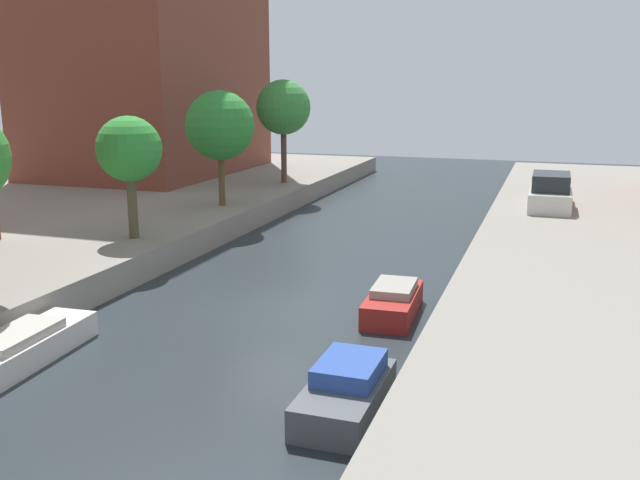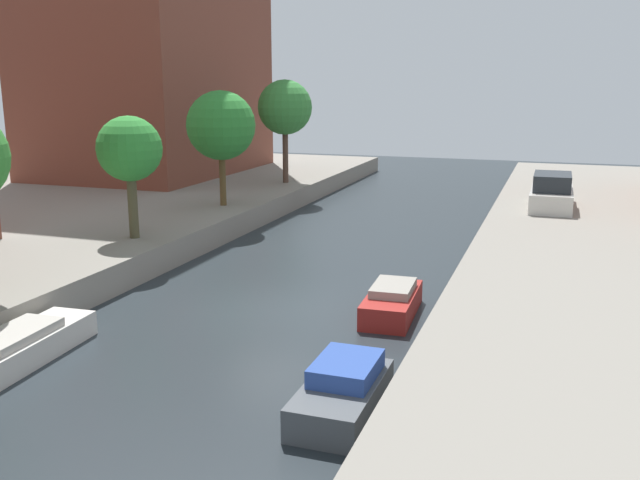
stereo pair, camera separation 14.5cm
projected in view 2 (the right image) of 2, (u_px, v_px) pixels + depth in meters
ground_plane at (270, 309)px, 20.32m from camera, size 84.00×84.00×0.00m
street_tree_2 at (129, 150)px, 24.33m from camera, size 2.30×2.30×4.36m
street_tree_3 at (221, 126)px, 30.72m from camera, size 3.08×3.08×5.14m
street_tree_4 at (285, 108)px, 37.60m from camera, size 2.97×2.97×5.60m
parked_car at (552, 193)px, 30.72m from camera, size 1.80×4.54×1.57m
moored_boat_left_2 at (23, 346)px, 16.52m from camera, size 1.54×4.17×0.84m
moored_boat_right_2 at (343, 392)px, 13.90m from camera, size 1.42×3.02×1.05m
moored_boat_right_3 at (392, 302)px, 19.70m from camera, size 1.46×3.19×0.91m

